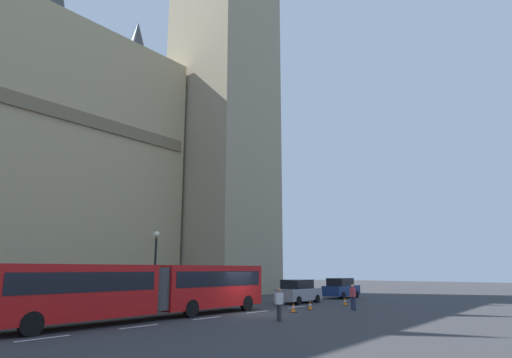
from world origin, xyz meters
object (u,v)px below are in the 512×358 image
object	(u,v)px
traffic_cone_west	(293,308)
traffic_cone_middle	(310,306)
traffic_cone_east	(345,302)
pedestrian_by_kerb	(353,296)
sedan_lead	(298,291)
street_lamp	(155,264)
pedestrian_near_cones	(279,303)
articulated_bus	(150,286)
sedan_trailing	(341,288)

from	to	relation	value
traffic_cone_west	traffic_cone_middle	xyz separation A→B (m)	(2.16, 0.08, 0.00)
traffic_cone_east	pedestrian_by_kerb	size ratio (longest dim) A/B	0.34
sedan_lead	street_lamp	bearing A→B (deg)	156.82
sedan_lead	traffic_cone_west	size ratio (longest dim) A/B	7.59
pedestrian_near_cones	street_lamp	bearing A→B (deg)	88.70
traffic_cone_west	pedestrian_near_cones	distance (m)	4.92
sedan_lead	pedestrian_near_cones	xyz separation A→B (m)	(-11.12, -5.89, -0.00)
traffic_cone_west	traffic_cone_middle	distance (m)	2.16
traffic_cone_west	articulated_bus	bearing A→B (deg)	153.74
traffic_cone_west	pedestrian_near_cones	xyz separation A→B (m)	(-4.44, -2.02, 0.63)
traffic_cone_east	articulated_bus	bearing A→B (deg)	164.83
traffic_cone_middle	traffic_cone_east	world-z (taller)	same
articulated_bus	pedestrian_near_cones	bearing A→B (deg)	-58.46
street_lamp	pedestrian_near_cones	xyz separation A→B (m)	(-0.24, -10.54, -2.14)
traffic_cone_middle	pedestrian_by_kerb	distance (m)	2.93
street_lamp	pedestrian_by_kerb	distance (m)	13.61
traffic_cone_middle	traffic_cone_west	bearing A→B (deg)	-178.00
articulated_bus	sedan_lead	bearing A→B (deg)	-0.58
traffic_cone_east	pedestrian_by_kerb	distance (m)	3.94
traffic_cone_west	pedestrian_near_cones	size ratio (longest dim) A/B	0.34
traffic_cone_middle	articulated_bus	bearing A→B (deg)	159.06
sedan_lead	traffic_cone_middle	world-z (taller)	sedan_lead
sedan_trailing	pedestrian_by_kerb	bearing A→B (deg)	-149.33
sedan_trailing	pedestrian_by_kerb	distance (m)	12.47
sedan_trailing	pedestrian_near_cones	bearing A→B (deg)	-162.19
sedan_lead	traffic_cone_middle	size ratio (longest dim) A/B	7.59
traffic_cone_middle	sedan_trailing	bearing A→B (deg)	17.92
traffic_cone_east	pedestrian_by_kerb	bearing A→B (deg)	-145.22
articulated_bus	pedestrian_near_cones	xyz separation A→B (m)	(3.70, -6.03, -0.83)
street_lamp	pedestrian_near_cones	world-z (taller)	street_lamp
street_lamp	pedestrian_by_kerb	xyz separation A→B (m)	(7.97, -10.82, -2.14)
traffic_cone_west	traffic_cone_middle	world-z (taller)	same
sedan_trailing	pedestrian_near_cones	world-z (taller)	sedan_trailing
sedan_trailing	traffic_cone_west	distance (m)	15.06
traffic_cone_middle	pedestrian_by_kerb	xyz separation A→B (m)	(1.61, -2.37, 0.63)
traffic_cone_west	pedestrian_by_kerb	world-z (taller)	pedestrian_by_kerb
sedan_lead	sedan_trailing	distance (m)	7.81
traffic_cone_west	street_lamp	world-z (taller)	street_lamp
traffic_cone_west	sedan_lead	bearing A→B (deg)	30.07
traffic_cone_west	street_lamp	xyz separation A→B (m)	(-4.20, 8.52, 2.77)
sedan_lead	traffic_cone_west	world-z (taller)	sedan_lead
street_lamp	sedan_trailing	bearing A→B (deg)	-13.42
sedan_lead	traffic_cone_west	distance (m)	7.74
traffic_cone_middle	street_lamp	xyz separation A→B (m)	(-6.36, 8.45, 2.77)
sedan_trailing	traffic_cone_middle	bearing A→B (deg)	-162.08
traffic_cone_west	sedan_trailing	bearing A→B (deg)	15.66
traffic_cone_east	pedestrian_by_kerb	xyz separation A→B (m)	(-3.19, -2.22, 0.63)
pedestrian_near_cones	traffic_cone_east	bearing A→B (deg)	9.66
sedan_trailing	traffic_cone_middle	xyz separation A→B (m)	(-12.33, -3.99, -0.63)
traffic_cone_west	pedestrian_by_kerb	size ratio (longest dim) A/B	0.34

